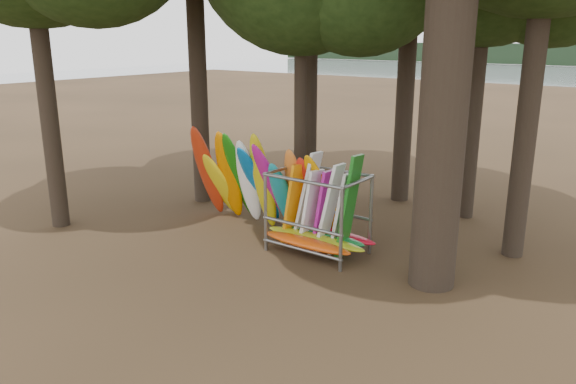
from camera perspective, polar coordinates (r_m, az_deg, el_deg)
The scene contains 3 objects.
ground at distance 15.07m, azimuth -2.16°, elevation -6.63°, with size 120.00×120.00×0.00m, color #47331E.
kayak_row at distance 16.94m, azimuth -3.02°, elevation 0.76°, with size 5.03×2.20×3.18m.
storage_rack at distance 15.11m, azimuth 3.08°, elevation -2.48°, with size 3.09×1.55×2.81m.
Camera 1 is at (8.78, -10.83, 5.72)m, focal length 35.00 mm.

